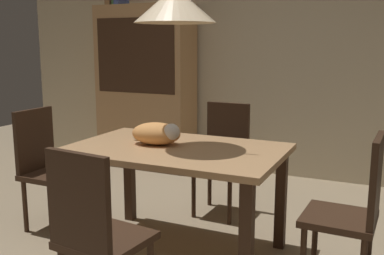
{
  "coord_description": "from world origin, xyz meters",
  "views": [
    {
      "loc": [
        1.26,
        -2.13,
        1.42
      ],
      "look_at": [
        -0.02,
        0.63,
        0.85
      ],
      "focal_mm": 41.84,
      "sensor_mm": 36.0,
      "label": 1
    }
  ],
  "objects_px": {
    "chair_left_side": "(46,163)",
    "hutch_bookcase": "(146,91)",
    "dining_table": "(176,162)",
    "chair_far_back": "(223,153)",
    "chair_right_side": "(354,207)",
    "cat_sleeping": "(158,133)",
    "pendant_lamp": "(175,4)",
    "chair_near_front": "(95,230)"
  },
  "relations": [
    {
      "from": "chair_left_side",
      "to": "dining_table",
      "type": "bearing_deg",
      "value": -0.03
    },
    {
      "from": "hutch_bookcase",
      "to": "chair_left_side",
      "type": "bearing_deg",
      "value": -83.72
    },
    {
      "from": "chair_near_front",
      "to": "pendant_lamp",
      "type": "xyz_separation_m",
      "value": [
        0.01,
        0.88,
        1.15
      ]
    },
    {
      "from": "chair_left_side",
      "to": "chair_right_side",
      "type": "bearing_deg",
      "value": -0.09
    },
    {
      "from": "chair_near_front",
      "to": "chair_left_side",
      "type": "relative_size",
      "value": 1.0
    },
    {
      "from": "chair_right_side",
      "to": "pendant_lamp",
      "type": "relative_size",
      "value": 0.72
    },
    {
      "from": "pendant_lamp",
      "to": "hutch_bookcase",
      "type": "relative_size",
      "value": 0.7
    },
    {
      "from": "chair_near_front",
      "to": "hutch_bookcase",
      "type": "relative_size",
      "value": 0.5
    },
    {
      "from": "dining_table",
      "to": "cat_sleeping",
      "type": "xyz_separation_m",
      "value": [
        -0.15,
        0.02,
        0.18
      ]
    },
    {
      "from": "cat_sleeping",
      "to": "chair_near_front",
      "type": "bearing_deg",
      "value": -81.22
    },
    {
      "from": "chair_right_side",
      "to": "chair_left_side",
      "type": "relative_size",
      "value": 1.0
    },
    {
      "from": "chair_far_back",
      "to": "cat_sleeping",
      "type": "distance_m",
      "value": 0.93
    },
    {
      "from": "dining_table",
      "to": "chair_far_back",
      "type": "relative_size",
      "value": 1.51
    },
    {
      "from": "chair_near_front",
      "to": "pendant_lamp",
      "type": "distance_m",
      "value": 1.45
    },
    {
      "from": "cat_sleeping",
      "to": "pendant_lamp",
      "type": "height_order",
      "value": "pendant_lamp"
    },
    {
      "from": "pendant_lamp",
      "to": "hutch_bookcase",
      "type": "height_order",
      "value": "pendant_lamp"
    },
    {
      "from": "chair_near_front",
      "to": "chair_far_back",
      "type": "xyz_separation_m",
      "value": [
        0.01,
        1.76,
        0.0
      ]
    },
    {
      "from": "cat_sleeping",
      "to": "hutch_bookcase",
      "type": "distance_m",
      "value": 2.21
    },
    {
      "from": "chair_left_side",
      "to": "hutch_bookcase",
      "type": "relative_size",
      "value": 0.5
    },
    {
      "from": "dining_table",
      "to": "chair_right_side",
      "type": "bearing_deg",
      "value": -0.16
    },
    {
      "from": "chair_left_side",
      "to": "hutch_bookcase",
      "type": "xyz_separation_m",
      "value": [
        -0.21,
        1.88,
        0.38
      ]
    },
    {
      "from": "chair_right_side",
      "to": "hutch_bookcase",
      "type": "relative_size",
      "value": 0.5
    },
    {
      "from": "chair_left_side",
      "to": "cat_sleeping",
      "type": "height_order",
      "value": "chair_left_side"
    },
    {
      "from": "pendant_lamp",
      "to": "chair_right_side",
      "type": "bearing_deg",
      "value": -0.16
    },
    {
      "from": "dining_table",
      "to": "chair_far_back",
      "type": "distance_m",
      "value": 0.89
    },
    {
      "from": "chair_left_side",
      "to": "pendant_lamp",
      "type": "xyz_separation_m",
      "value": [
        1.13,
        -0.0,
        1.15
      ]
    },
    {
      "from": "chair_near_front",
      "to": "dining_table",
      "type": "bearing_deg",
      "value": 89.4
    },
    {
      "from": "chair_right_side",
      "to": "dining_table",
      "type": "bearing_deg",
      "value": 179.84
    },
    {
      "from": "chair_right_side",
      "to": "hutch_bookcase",
      "type": "height_order",
      "value": "hutch_bookcase"
    },
    {
      "from": "chair_right_side",
      "to": "hutch_bookcase",
      "type": "distance_m",
      "value": 3.13
    },
    {
      "from": "chair_near_front",
      "to": "chair_right_side",
      "type": "distance_m",
      "value": 1.43
    },
    {
      "from": "pendant_lamp",
      "to": "hutch_bookcase",
      "type": "xyz_separation_m",
      "value": [
        -1.34,
        1.88,
        -0.77
      ]
    },
    {
      "from": "cat_sleeping",
      "to": "pendant_lamp",
      "type": "distance_m",
      "value": 0.85
    },
    {
      "from": "dining_table",
      "to": "cat_sleeping",
      "type": "relative_size",
      "value": 3.58
    },
    {
      "from": "chair_near_front",
      "to": "pendant_lamp",
      "type": "height_order",
      "value": "pendant_lamp"
    },
    {
      "from": "cat_sleeping",
      "to": "hutch_bookcase",
      "type": "xyz_separation_m",
      "value": [
        -1.19,
        1.87,
        0.06
      ]
    },
    {
      "from": "hutch_bookcase",
      "to": "chair_right_side",
      "type": "bearing_deg",
      "value": -37.46
    },
    {
      "from": "pendant_lamp",
      "to": "hutch_bookcase",
      "type": "distance_m",
      "value": 2.44
    },
    {
      "from": "chair_near_front",
      "to": "cat_sleeping",
      "type": "xyz_separation_m",
      "value": [
        -0.14,
        0.9,
        0.32
      ]
    },
    {
      "from": "chair_near_front",
      "to": "hutch_bookcase",
      "type": "xyz_separation_m",
      "value": [
        -1.33,
        2.76,
        0.38
      ]
    },
    {
      "from": "hutch_bookcase",
      "to": "pendant_lamp",
      "type": "bearing_deg",
      "value": -54.68
    },
    {
      "from": "chair_far_back",
      "to": "hutch_bookcase",
      "type": "height_order",
      "value": "hutch_bookcase"
    }
  ]
}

